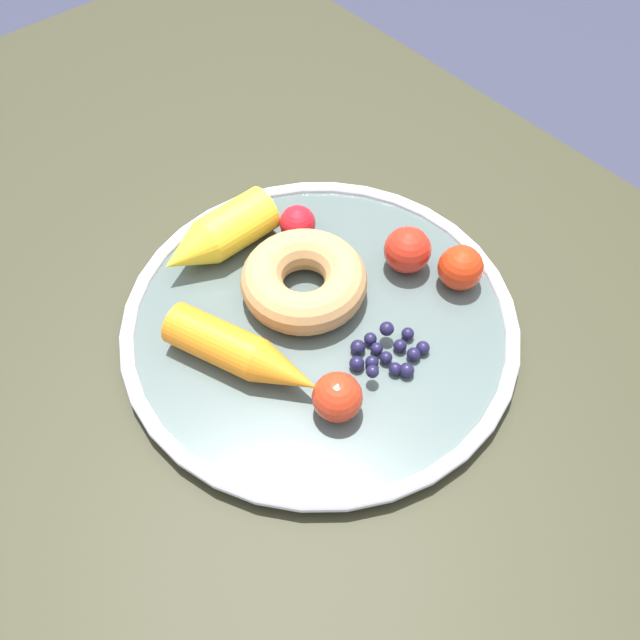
{
  "coord_description": "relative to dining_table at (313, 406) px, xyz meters",
  "views": [
    {
      "loc": [
        -0.24,
        0.19,
        1.2
      ],
      "look_at": [
        0.01,
        -0.02,
        0.75
      ],
      "focal_mm": 38.15,
      "sensor_mm": 36.0,
      "label": 1
    }
  ],
  "objects": [
    {
      "name": "ground_plane",
      "position": [
        0.0,
        0.0,
        -0.64
      ],
      "size": [
        6.0,
        6.0,
        0.0
      ],
      "primitive_type": "plane",
      "color": "#2E3043"
    },
    {
      "name": "dining_table",
      "position": [
        0.0,
        0.0,
        0.0
      ],
      "size": [
        1.2,
        0.74,
        0.73
      ],
      "color": "#2D2D1D",
      "rests_on": "ground_plane"
    },
    {
      "name": "plate",
      "position": [
        0.01,
        -0.02,
        0.1
      ],
      "size": [
        0.33,
        0.33,
        0.02
      ],
      "color": "#455453",
      "rests_on": "dining_table"
    },
    {
      "name": "carrot_orange",
      "position": [
        0.02,
        0.05,
        0.12
      ],
      "size": [
        0.13,
        0.08,
        0.03
      ],
      "color": "orange",
      "rests_on": "plate"
    },
    {
      "name": "carrot_yellow",
      "position": [
        0.13,
        -0.0,
        0.12
      ],
      "size": [
        0.04,
        0.11,
        0.04
      ],
      "color": "yellow",
      "rests_on": "plate"
    },
    {
      "name": "donut",
      "position": [
        0.04,
        -0.03,
        0.12
      ],
      "size": [
        0.14,
        0.14,
        0.04
      ],
      "primitive_type": "torus",
      "rotation": [
        0.0,
        0.0,
        1.95
      ],
      "color": "tan",
      "rests_on": "plate"
    },
    {
      "name": "blueberry_pile",
      "position": [
        -0.05,
        -0.04,
        0.11
      ],
      "size": [
        0.05,
        0.06,
        0.02
      ],
      "color": "#191638",
      "rests_on": "plate"
    },
    {
      "name": "tomato_near",
      "position": [
        -0.03,
        -0.14,
        0.12
      ],
      "size": [
        0.04,
        0.04,
        0.04
      ],
      "primitive_type": "sphere",
      "color": "red",
      "rests_on": "plate"
    },
    {
      "name": "tomato_mid",
      "position": [
        -0.06,
        0.02,
        0.12
      ],
      "size": [
        0.04,
        0.04,
        0.04
      ],
      "primitive_type": "sphere",
      "color": "red",
      "rests_on": "plate"
    },
    {
      "name": "tomato_far",
      "position": [
        0.1,
        -0.07,
        0.12
      ],
      "size": [
        0.03,
        0.03,
        0.03
      ],
      "primitive_type": "sphere",
      "color": "red",
      "rests_on": "plate"
    },
    {
      "name": "tomato_extra",
      "position": [
        0.01,
        -0.12,
        0.12
      ],
      "size": [
        0.04,
        0.04,
        0.04
      ],
      "primitive_type": "sphere",
      "color": "red",
      "rests_on": "plate"
    }
  ]
}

